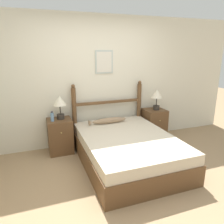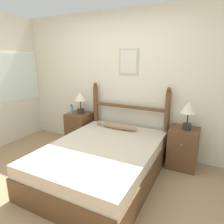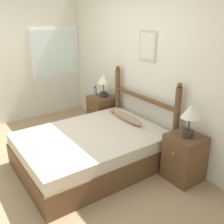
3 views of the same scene
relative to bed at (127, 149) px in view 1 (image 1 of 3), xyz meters
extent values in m
plane|color=#9E7F5B|center=(-0.24, -0.63, -0.25)|extent=(16.00, 16.00, 0.00)
cube|color=beige|center=(-0.24, 1.10, 1.03)|extent=(6.40, 0.06, 2.55)
cube|color=#ADB7B2|center=(-0.05, 1.06, 1.41)|extent=(0.36, 0.02, 0.45)
cube|color=beige|center=(-0.05, 1.05, 1.41)|extent=(0.30, 0.01, 0.39)
cube|color=brown|center=(0.00, 0.00, -0.08)|extent=(1.49, 2.04, 0.33)
cube|color=beige|center=(0.00, 0.00, 0.17)|extent=(1.45, 2.00, 0.17)
cylinder|color=brown|center=(-0.70, 0.98, 0.35)|extent=(0.09, 0.09, 1.20)
sphere|color=brown|center=(-0.70, 0.98, 0.98)|extent=(0.07, 0.07, 0.07)
cylinder|color=brown|center=(0.70, 0.98, 0.35)|extent=(0.09, 0.09, 1.20)
sphere|color=brown|center=(0.70, 0.98, 0.98)|extent=(0.07, 0.07, 0.07)
cube|color=brown|center=(0.00, 0.98, 0.62)|extent=(1.40, 0.06, 0.05)
cube|color=brown|center=(-1.02, 0.83, 0.08)|extent=(0.44, 0.43, 0.65)
sphere|color=tan|center=(-1.02, 0.61, 0.22)|extent=(0.02, 0.02, 0.02)
cube|color=brown|center=(1.02, 0.83, 0.08)|extent=(0.44, 0.43, 0.65)
sphere|color=tan|center=(1.02, 0.61, 0.22)|extent=(0.02, 0.02, 0.02)
cylinder|color=#2D2823|center=(-0.98, 0.86, 0.45)|extent=(0.14, 0.14, 0.09)
cylinder|color=#2D2823|center=(-0.98, 0.86, 0.58)|extent=(0.02, 0.02, 0.17)
cone|color=beige|center=(-0.98, 0.86, 0.75)|extent=(0.24, 0.24, 0.17)
cylinder|color=#2D2823|center=(1.04, 0.83, 0.45)|extent=(0.14, 0.14, 0.09)
cylinder|color=#2D2823|center=(1.04, 0.83, 0.58)|extent=(0.02, 0.02, 0.17)
cone|color=beige|center=(1.04, 0.83, 0.75)|extent=(0.24, 0.24, 0.17)
cylinder|color=#668CB2|center=(-1.14, 0.77, 0.48)|extent=(0.06, 0.06, 0.15)
sphere|color=#333338|center=(-1.14, 0.77, 0.57)|extent=(0.04, 0.04, 0.04)
ellipsoid|color=#997A5B|center=(-0.07, 0.72, 0.31)|extent=(0.70, 0.12, 0.11)
cone|color=#997A5B|center=(-0.44, 0.72, 0.31)|extent=(0.07, 0.10, 0.10)
camera|label=1|loc=(-1.42, -3.11, 1.63)|focal=35.00mm
camera|label=2|loc=(1.33, -2.31, 1.46)|focal=32.00mm
camera|label=3|loc=(2.95, -1.70, 1.91)|focal=42.00mm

